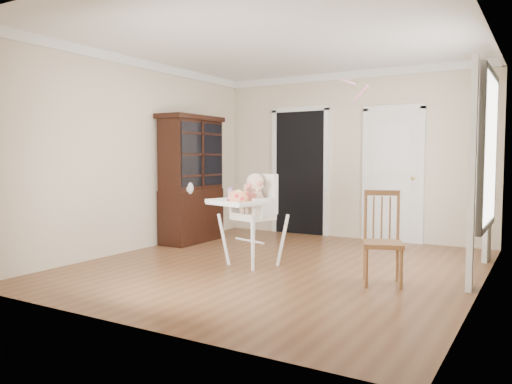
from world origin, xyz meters
The scene contains 16 objects.
floor centered at (0.00, 0.00, 0.00)m, with size 5.00×5.00×0.00m, color brown.
ceiling centered at (0.00, 0.00, 2.70)m, with size 5.00×5.00×0.00m, color white.
wall_back centered at (0.00, 2.50, 1.35)m, with size 4.50×4.50×0.00m, color beige.
wall_left centered at (-2.25, 0.00, 1.35)m, with size 5.00×5.00×0.00m, color beige.
wall_right centered at (2.25, 0.00, 1.35)m, with size 5.00×5.00×0.00m, color beige.
crown_molding centered at (0.00, 0.00, 2.64)m, with size 4.50×5.00×0.12m, color white, non-canonical shape.
doorway centered at (-0.90, 2.48, 1.11)m, with size 1.06×0.05×2.22m.
closet_door centered at (0.70, 2.48, 1.02)m, with size 0.96×0.09×2.13m.
window_right centered at (2.18, 0.80, 1.29)m, with size 0.13×1.84×2.30m.
high_chair centered at (-0.29, -0.12, 0.71)m, with size 0.85×0.96×1.14m.
baby centered at (-0.28, -0.09, 0.87)m, with size 0.32×0.30×0.50m.
cake centered at (-0.33, -0.37, 0.86)m, with size 0.29×0.29×0.13m.
sippy_cup centered at (-0.58, -0.16, 0.87)m, with size 0.07×0.07×0.18m.
china_cabinet centered at (-1.99, 0.86, 0.98)m, with size 0.52×1.16×1.96m.
dining_chair centered at (1.33, -0.21, 0.45)m, with size 0.51×0.51×0.97m.
streamer centered at (0.45, 1.11, 2.33)m, with size 0.03×0.50×0.02m, color pink, non-canonical shape.
Camera 1 is at (2.80, -5.30, 1.32)m, focal length 35.00 mm.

